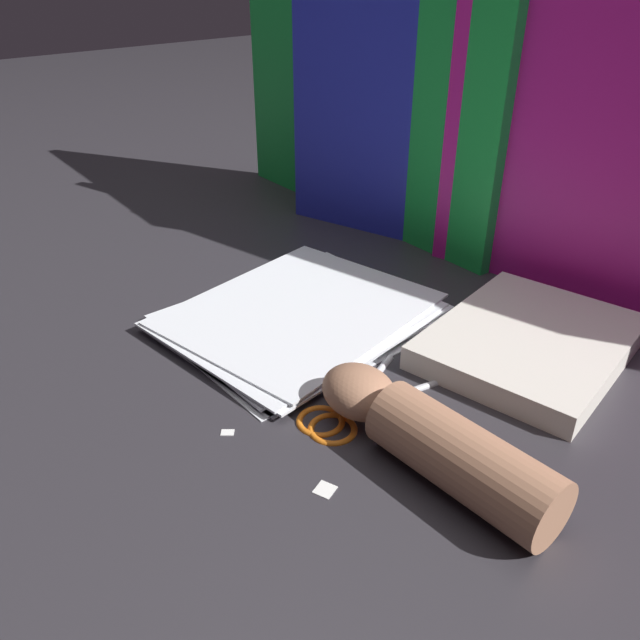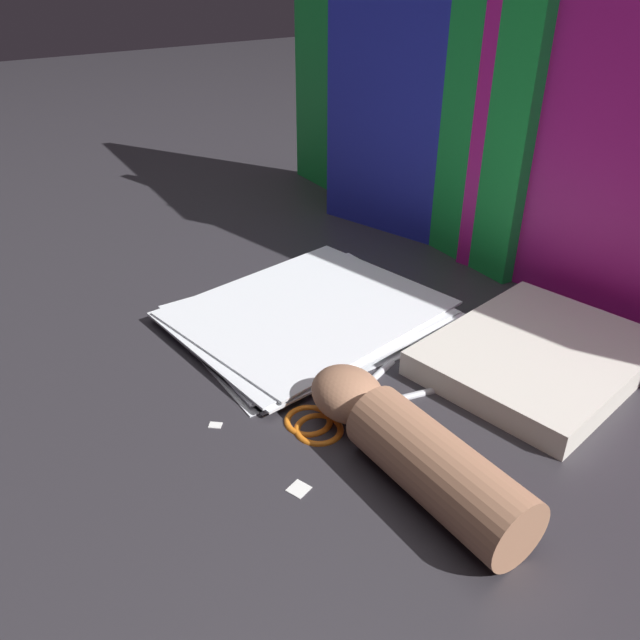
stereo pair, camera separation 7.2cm
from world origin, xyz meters
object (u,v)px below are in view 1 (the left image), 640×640
object	(u,v)px
paper_stack	(300,316)
hand_forearm	(432,439)
book_closed	(530,342)
scissors	(346,410)

from	to	relation	value
paper_stack	hand_forearm	size ratio (longest dim) A/B	1.29
paper_stack	book_closed	world-z (taller)	book_closed
hand_forearm	book_closed	bearing A→B (deg)	96.74
book_closed	scissors	world-z (taller)	book_closed
paper_stack	hand_forearm	bearing A→B (deg)	-20.19
paper_stack	scissors	xyz separation A→B (m)	(0.18, -0.10, -0.00)
hand_forearm	paper_stack	bearing A→B (deg)	159.81
book_closed	hand_forearm	size ratio (longest dim) A/B	1.02
scissors	book_closed	bearing A→B (deg)	71.65
paper_stack	hand_forearm	xyz separation A→B (m)	(0.29, -0.11, 0.02)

